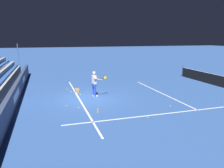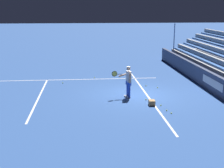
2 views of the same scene
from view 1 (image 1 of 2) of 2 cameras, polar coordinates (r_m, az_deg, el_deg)
name	(u,v)px [view 1 (image 1 of 2)]	position (r m, az deg, el deg)	size (l,w,h in m)	color
ground_plane	(87,99)	(14.65, -6.54, -3.86)	(160.00, 160.00, 0.00)	#2D5193
court_baseline_white	(80,99)	(14.57, -8.48, -3.99)	(12.00, 0.10, 0.01)	white
court_sideline_white	(174,113)	(12.41, 15.90, -7.20)	(0.10, 12.00, 0.01)	white
court_service_line_white	(160,93)	(16.52, 12.55, -2.22)	(8.22, 0.10, 0.01)	white
back_wall_sponsor_board	(14,96)	(14.41, -24.14, -2.86)	(23.22, 0.25, 1.10)	#384260
tennis_player	(95,84)	(15.02, -4.58, 0.10)	(0.59, 1.04, 1.71)	blue
ball_box_cardboard	(77,90)	(16.46, -9.12, -1.68)	(0.40, 0.30, 0.26)	#A87F51
tennis_ball_near_player	(67,88)	(17.74, -11.73, -1.11)	(0.07, 0.07, 0.07)	#CCE533
tennis_ball_by_box	(148,117)	(11.33, 9.36, -8.59)	(0.07, 0.07, 0.07)	#CCE533
tennis_ball_midcourt	(170,106)	(13.42, 14.92, -5.55)	(0.07, 0.07, 0.07)	#CCE533
tennis_ball_on_baseline	(69,89)	(17.35, -11.24, -1.38)	(0.07, 0.07, 0.07)	#CCE533
tennis_ball_stray_back	(81,95)	(15.65, -8.21, -2.74)	(0.07, 0.07, 0.07)	#CCE533
tennis_ball_toward_net	(67,106)	(13.21, -11.68, -5.67)	(0.07, 0.07, 0.07)	#CCE533
tennis_ball_far_right	(71,92)	(16.59, -10.64, -1.98)	(0.07, 0.07, 0.07)	#CCE533
tennis_ball_far_left	(79,108)	(12.78, -8.70, -6.15)	(0.07, 0.07, 0.07)	#CCE533
water_bottle	(98,111)	(11.95, -3.74, -6.94)	(0.07, 0.07, 0.22)	yellow
tennis_net	(223,82)	(19.83, 27.04, 0.55)	(11.09, 0.09, 1.07)	#33383D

